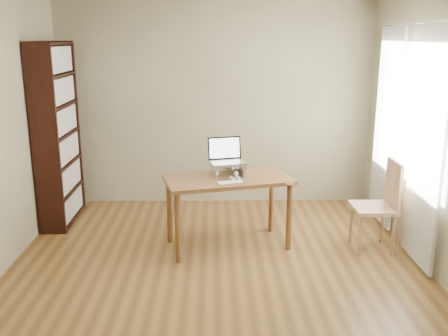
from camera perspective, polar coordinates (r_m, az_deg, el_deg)
room at (r=4.25m, az=-0.40°, el=3.28°), size 4.04×4.54×2.64m
bookshelf at (r=6.08m, az=-18.51°, el=3.63°), size 0.30×0.90×2.10m
curtains at (r=5.41m, az=19.95°, el=3.49°), size 0.03×1.90×2.25m
desk at (r=5.13m, az=0.48°, el=-2.29°), size 1.39×0.93×0.75m
laptop_stand at (r=5.16m, az=0.46°, el=0.02°), size 0.32×0.25×0.13m
laptop at (r=5.19m, az=0.44°, el=1.39°), size 0.40×0.37×0.25m
keyboard at (r=4.89m, az=0.74°, el=-1.71°), size 0.28×0.18×0.02m
coaster at (r=4.92m, az=7.60°, el=-1.81°), size 0.11×0.11×0.01m
cat at (r=5.19m, az=0.62°, el=-0.08°), size 0.25×0.48×0.15m
chair at (r=5.34m, az=17.48°, el=-3.75°), size 0.42×0.42×0.95m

